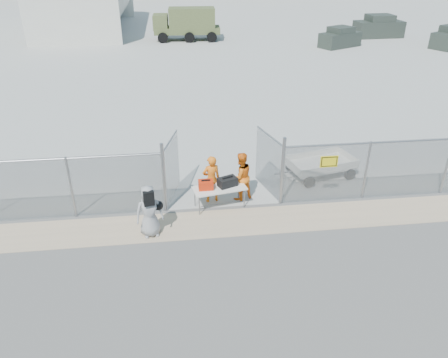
{
  "coord_description": "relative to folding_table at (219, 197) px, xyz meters",
  "views": [
    {
      "loc": [
        -1.57,
        -10.84,
        8.03
      ],
      "look_at": [
        0.0,
        2.0,
        1.1
      ],
      "focal_mm": 35.0,
      "sensor_mm": 36.0,
      "label": 1
    }
  ],
  "objects": [
    {
      "name": "parked_vehicle_mid",
      "position": [
        19.12,
        29.8,
        0.66
      ],
      "size": [
        4.69,
        2.29,
        2.08
      ],
      "primitive_type": null,
      "rotation": [
        0.0,
        0.0,
        0.05
      ],
      "color": "#2F3730",
      "rests_on": "ground"
    },
    {
      "name": "tarmac_inside",
      "position": [
        0.15,
        39.97,
        -0.38
      ],
      "size": [
        160.0,
        80.0,
        0.01
      ],
      "primitive_type": "cube",
      "color": "#A5A69F",
      "rests_on": "ground"
    },
    {
      "name": "chain_link_fence",
      "position": [
        0.15,
        -0.03,
        0.72
      ],
      "size": [
        40.0,
        0.2,
        2.2
      ],
      "primitive_type": null,
      "color": "gray",
      "rests_on": "ground"
    },
    {
      "name": "dirt_strip",
      "position": [
        0.15,
        -1.03,
        -0.38
      ],
      "size": [
        44.0,
        1.6,
        0.01
      ],
      "primitive_type": "cube",
      "color": "tan",
      "rests_on": "ground"
    },
    {
      "name": "visitor",
      "position": [
        -2.32,
        -1.38,
        0.48
      ],
      "size": [
        0.93,
        0.7,
        1.72
      ],
      "primitive_type": "imported",
      "rotation": [
        0.0,
        0.0,
        0.2
      ],
      "color": "gray",
      "rests_on": "ground"
    },
    {
      "name": "folding_table",
      "position": [
        0.0,
        0.0,
        0.0
      ],
      "size": [
        1.91,
        1.08,
        0.76
      ],
      "primitive_type": null,
      "rotation": [
        0.0,
        0.0,
        0.19
      ],
      "color": "silver",
      "rests_on": "ground"
    },
    {
      "name": "utility_trailer",
      "position": [
        4.2,
        1.89,
        0.02
      ],
      "size": [
        3.61,
        2.43,
        0.8
      ],
      "primitive_type": null,
      "rotation": [
        0.0,
        0.0,
        0.24
      ],
      "color": "silver",
      "rests_on": "ground"
    },
    {
      "name": "ground",
      "position": [
        0.15,
        -2.03,
        -0.38
      ],
      "size": [
        160.0,
        160.0,
        0.0
      ],
      "primitive_type": "plane",
      "color": "#585858"
    },
    {
      "name": "military_truck",
      "position": [
        0.35,
        30.48,
        1.09
      ],
      "size": [
        6.27,
        2.57,
        2.94
      ],
      "primitive_type": null,
      "rotation": [
        0.0,
        0.0,
        -0.05
      ],
      "color": "#525D33",
      "rests_on": "ground"
    },
    {
      "name": "parked_vehicle_near",
      "position": [
        13.69,
        25.68,
        0.47
      ],
      "size": [
        4.14,
        3.24,
        1.71
      ],
      "primitive_type": null,
      "rotation": [
        0.0,
        0.0,
        0.47
      ],
      "color": "#2F3730",
      "rests_on": "ground"
    },
    {
      "name": "security_worker_right",
      "position": [
        0.8,
        0.48,
        0.51
      ],
      "size": [
        1.06,
        0.96,
        1.78
      ],
      "primitive_type": "imported",
      "rotation": [
        0.0,
        0.0,
        3.53
      ],
      "color": "orange",
      "rests_on": "ground"
    },
    {
      "name": "black_duffel",
      "position": [
        0.29,
        0.09,
        0.53
      ],
      "size": [
        0.73,
        0.59,
        0.31
      ],
      "primitive_type": "cube",
      "rotation": [
        0.0,
        0.0,
        0.4
      ],
      "color": "black",
      "rests_on": "folding_table"
    },
    {
      "name": "security_worker_left",
      "position": [
        -0.23,
        0.42,
        0.5
      ],
      "size": [
        0.72,
        0.55,
        1.76
      ],
      "primitive_type": "imported",
      "rotation": [
        0.0,
        0.0,
        3.35
      ],
      "color": "orange",
      "rests_on": "ground"
    },
    {
      "name": "orange_bag",
      "position": [
        -0.46,
        -0.03,
        0.54
      ],
      "size": [
        0.5,
        0.33,
        0.31
      ],
      "primitive_type": "cube",
      "rotation": [
        0.0,
        0.0,
        0.01
      ],
      "color": "red",
      "rests_on": "folding_table"
    }
  ]
}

